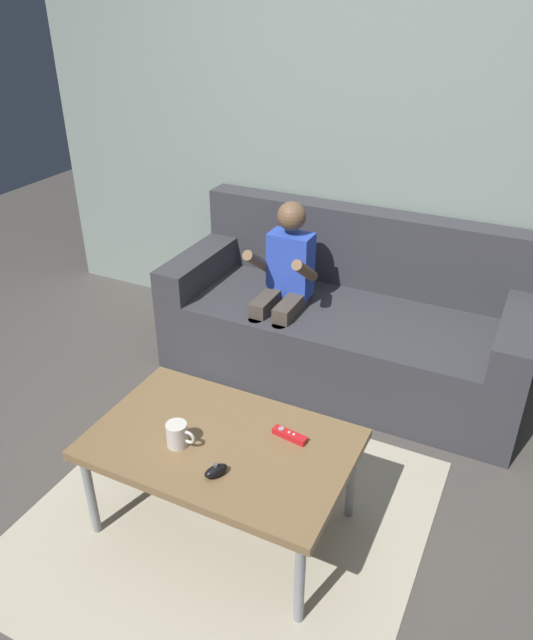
{
  "coord_description": "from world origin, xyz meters",
  "views": [
    {
      "loc": [
        0.95,
        -1.36,
        1.96
      ],
      "look_at": [
        -0.1,
        0.78,
        0.6
      ],
      "focal_mm": 33.74,
      "sensor_mm": 36.0,
      "label": 1
    }
  ],
  "objects": [
    {
      "name": "coffee_mug",
      "position": [
        -0.1,
        0.04,
        0.49
      ],
      "size": [
        0.12,
        0.08,
        0.1
      ],
      "color": "silver",
      "rests_on": "coffee_table"
    },
    {
      "name": "wall_back",
      "position": [
        0.0,
        1.81,
        1.25
      ],
      "size": [
        4.21,
        0.05,
        2.5
      ],
      "primitive_type": "cube",
      "color": "gray",
      "rests_on": "ground"
    },
    {
      "name": "area_rug",
      "position": [
        0.03,
        0.13,
        0.0
      ],
      "size": [
        1.55,
        1.52,
        0.01
      ],
      "primitive_type": "cube",
      "color": "#BCB299",
      "rests_on": "ground"
    },
    {
      "name": "coffee_table",
      "position": [
        0.03,
        0.13,
        0.4
      ],
      "size": [
        0.99,
        0.63,
        0.44
      ],
      "color": "brown",
      "rests_on": "ground"
    },
    {
      "name": "nunchuk_black",
      "position": [
        0.1,
        -0.03,
        0.46
      ],
      "size": [
        0.08,
        0.1,
        0.05
      ],
      "color": "black",
      "rests_on": "coffee_table"
    },
    {
      "name": "game_remote_red_near_edge",
      "position": [
        0.25,
        0.26,
        0.45
      ],
      "size": [
        0.14,
        0.06,
        0.03
      ],
      "color": "red",
      "rests_on": "coffee_table"
    },
    {
      "name": "person_seated_on_couch",
      "position": [
        -0.22,
        1.24,
        0.56
      ],
      "size": [
        0.33,
        0.4,
        0.98
      ],
      "color": "#4C4238",
      "rests_on": "ground"
    },
    {
      "name": "ground_plane",
      "position": [
        0.0,
        0.0,
        0.0
      ],
      "size": [
        8.42,
        8.42,
        0.0
      ],
      "primitive_type": "plane",
      "color": "#4C4742"
    },
    {
      "name": "couch",
      "position": [
        0.08,
        1.42,
        0.3
      ],
      "size": [
        1.92,
        0.8,
        0.86
      ],
      "color": "#38383D",
      "rests_on": "ground"
    }
  ]
}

